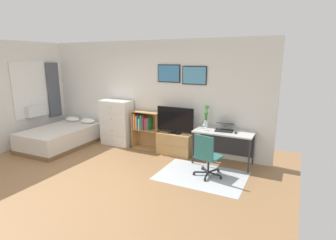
{
  "coord_description": "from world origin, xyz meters",
  "views": [
    {
      "loc": [
        3.43,
        -3.34,
        2.26
      ],
      "look_at": [
        1.0,
        1.5,
        1.0
      ],
      "focal_mm": 28.32,
      "sensor_mm": 36.0,
      "label": 1
    }
  ],
  "objects_px": {
    "tv_stand": "(175,144)",
    "computer_mouse": "(236,133)",
    "bookshelf": "(144,126)",
    "bamboo_vase": "(206,116)",
    "laptop": "(225,127)",
    "bed": "(62,137)",
    "television": "(175,120)",
    "dresser": "(117,123)",
    "wine_glass": "(204,124)",
    "office_chair": "(206,155)",
    "desk": "(224,137)"
  },
  "relations": [
    {
      "from": "tv_stand",
      "to": "computer_mouse",
      "type": "xyz_separation_m",
      "value": [
        1.45,
        -0.13,
        0.49
      ]
    },
    {
      "from": "bookshelf",
      "to": "bamboo_vase",
      "type": "height_order",
      "value": "bamboo_vase"
    },
    {
      "from": "laptop",
      "to": "computer_mouse",
      "type": "xyz_separation_m",
      "value": [
        0.27,
        -0.15,
        -0.05
      ]
    },
    {
      "from": "bed",
      "to": "television",
      "type": "bearing_deg",
      "value": 12.47
    },
    {
      "from": "bookshelf",
      "to": "dresser",
      "type": "bearing_deg",
      "value": -175.54
    },
    {
      "from": "bookshelf",
      "to": "computer_mouse",
      "type": "xyz_separation_m",
      "value": [
        2.34,
        -0.18,
        0.18
      ]
    },
    {
      "from": "tv_stand",
      "to": "wine_glass",
      "type": "bearing_deg",
      "value": -13.51
    },
    {
      "from": "laptop",
      "to": "dresser",
      "type": "bearing_deg",
      "value": 173.15
    },
    {
      "from": "computer_mouse",
      "to": "television",
      "type": "bearing_deg",
      "value": 175.7
    },
    {
      "from": "television",
      "to": "computer_mouse",
      "type": "xyz_separation_m",
      "value": [
        1.45,
        -0.11,
        -0.09
      ]
    },
    {
      "from": "television",
      "to": "office_chair",
      "type": "height_order",
      "value": "television"
    },
    {
      "from": "tv_stand",
      "to": "television",
      "type": "bearing_deg",
      "value": -90.0
    },
    {
      "from": "desk",
      "to": "office_chair",
      "type": "distance_m",
      "value": 0.89
    },
    {
      "from": "bamboo_vase",
      "to": "television",
      "type": "bearing_deg",
      "value": -171.46
    },
    {
      "from": "dresser",
      "to": "wine_glass",
      "type": "distance_m",
      "value": 2.5
    },
    {
      "from": "tv_stand",
      "to": "bookshelf",
      "type": "bearing_deg",
      "value": 176.87
    },
    {
      "from": "tv_stand",
      "to": "desk",
      "type": "bearing_deg",
      "value": -0.58
    },
    {
      "from": "television",
      "to": "desk",
      "type": "relative_size",
      "value": 0.74
    },
    {
      "from": "office_chair",
      "to": "wine_glass",
      "type": "xyz_separation_m",
      "value": [
        -0.3,
        0.7,
        0.42
      ]
    },
    {
      "from": "television",
      "to": "computer_mouse",
      "type": "bearing_deg",
      "value": -4.3
    },
    {
      "from": "office_chair",
      "to": "wine_glass",
      "type": "bearing_deg",
      "value": 124.52
    },
    {
      "from": "desk",
      "to": "laptop",
      "type": "relative_size",
      "value": 2.75
    },
    {
      "from": "television",
      "to": "office_chair",
      "type": "relative_size",
      "value": 1.08
    },
    {
      "from": "computer_mouse",
      "to": "bamboo_vase",
      "type": "height_order",
      "value": "bamboo_vase"
    },
    {
      "from": "tv_stand",
      "to": "wine_glass",
      "type": "height_order",
      "value": "wine_glass"
    },
    {
      "from": "bamboo_vase",
      "to": "wine_glass",
      "type": "xyz_separation_m",
      "value": [
        0.05,
        -0.27,
        -0.13
      ]
    },
    {
      "from": "bed",
      "to": "office_chair",
      "type": "bearing_deg",
      "value": -3.51
    },
    {
      "from": "computer_mouse",
      "to": "bed",
      "type": "bearing_deg",
      "value": -171.54
    },
    {
      "from": "bamboo_vase",
      "to": "dresser",
      "type": "bearing_deg",
      "value": -177.59
    },
    {
      "from": "dresser",
      "to": "bamboo_vase",
      "type": "distance_m",
      "value": 2.47
    },
    {
      "from": "television",
      "to": "computer_mouse",
      "type": "relative_size",
      "value": 8.91
    },
    {
      "from": "tv_stand",
      "to": "wine_glass",
      "type": "relative_size",
      "value": 4.67
    },
    {
      "from": "bookshelf",
      "to": "computer_mouse",
      "type": "distance_m",
      "value": 2.35
    },
    {
      "from": "dresser",
      "to": "television",
      "type": "xyz_separation_m",
      "value": [
        1.71,
        -0.01,
        0.25
      ]
    },
    {
      "from": "bed",
      "to": "television",
      "type": "relative_size",
      "value": 2.17
    },
    {
      "from": "bookshelf",
      "to": "wine_glass",
      "type": "relative_size",
      "value": 5.37
    },
    {
      "from": "bed",
      "to": "tv_stand",
      "type": "distance_m",
      "value": 3.04
    },
    {
      "from": "bookshelf",
      "to": "desk",
      "type": "relative_size",
      "value": 0.77
    },
    {
      "from": "office_chair",
      "to": "computer_mouse",
      "type": "distance_m",
      "value": 0.89
    },
    {
      "from": "television",
      "to": "computer_mouse",
      "type": "height_order",
      "value": "television"
    },
    {
      "from": "bed",
      "to": "dresser",
      "type": "relative_size",
      "value": 1.68
    },
    {
      "from": "bed",
      "to": "tv_stand",
      "type": "bearing_deg",
      "value": 12.88
    },
    {
      "from": "bamboo_vase",
      "to": "wine_glass",
      "type": "height_order",
      "value": "bamboo_vase"
    },
    {
      "from": "desk",
      "to": "computer_mouse",
      "type": "bearing_deg",
      "value": -24.65
    },
    {
      "from": "bamboo_vase",
      "to": "bookshelf",
      "type": "bearing_deg",
      "value": -178.63
    },
    {
      "from": "bed",
      "to": "office_chair",
      "type": "xyz_separation_m",
      "value": [
        4.02,
        -0.1,
        0.2
      ]
    },
    {
      "from": "tv_stand",
      "to": "wine_glass",
      "type": "xyz_separation_m",
      "value": [
        0.78,
        -0.19,
        0.61
      ]
    },
    {
      "from": "office_chair",
      "to": "laptop",
      "type": "height_order",
      "value": "laptop"
    },
    {
      "from": "dresser",
      "to": "desk",
      "type": "height_order",
      "value": "dresser"
    },
    {
      "from": "bookshelf",
      "to": "computer_mouse",
      "type": "bearing_deg",
      "value": -4.4
    }
  ]
}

